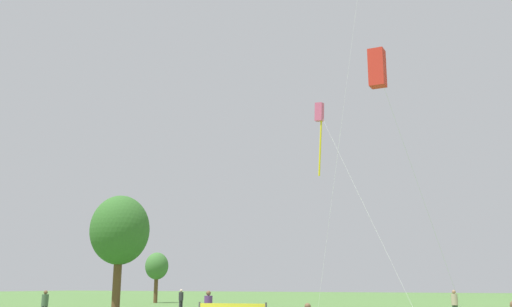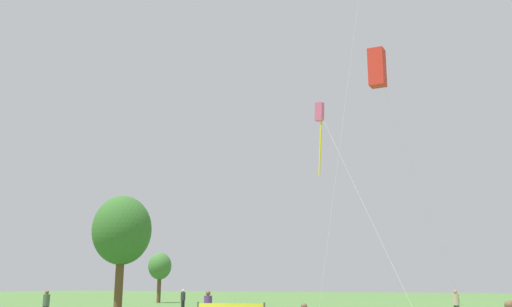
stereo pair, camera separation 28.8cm
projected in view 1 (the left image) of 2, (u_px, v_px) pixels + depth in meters
person_standing_2 at (45, 303)px, 32.67m from camera, size 0.40×0.40×1.80m
person_standing_3 at (208, 307)px, 27.21m from camera, size 0.41×0.41×1.83m
person_standing_4 at (455, 302)px, 34.23m from camera, size 0.40×0.40×1.81m
person_standing_5 at (181, 298)px, 45.44m from camera, size 0.39×0.39×1.75m
kite_flying_1 at (320, 118)px, 32.03m from camera, size 5.90×2.94×12.57m
kite_flying_3 at (377, 68)px, 30.05m from camera, size 3.22×7.67×14.79m
park_tree_0 at (120, 231)px, 45.98m from camera, size 4.93×4.93×9.51m
park_tree_1 at (157, 267)px, 66.28m from camera, size 2.79×2.79×5.94m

